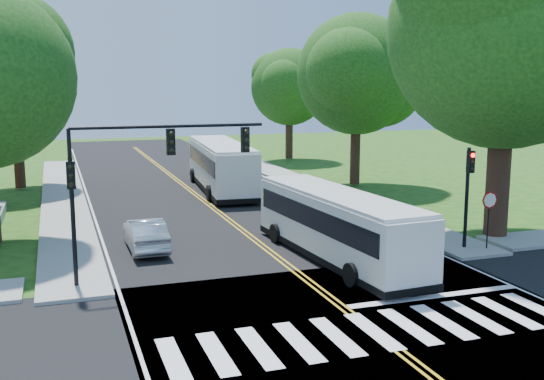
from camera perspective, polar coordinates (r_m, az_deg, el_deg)
name	(u,v)px	position (r m, az deg, el deg)	size (l,w,h in m)	color
ground	(366,325)	(20.03, 8.39, -11.92)	(140.00, 140.00, 0.00)	#1D4411
road	(219,213)	(36.31, -4.76, -2.02)	(14.00, 96.00, 0.01)	black
cross_road	(366,325)	(20.02, 8.39, -11.91)	(60.00, 12.00, 0.01)	black
center_line	(203,200)	(40.12, -6.18, -0.92)	(0.36, 70.00, 0.01)	gold
edge_line_w	(91,207)	(39.21, -15.91, -1.48)	(0.12, 70.00, 0.01)	silver
edge_line_e	(304,194)	(42.13, 2.87, -0.37)	(0.12, 70.00, 0.01)	silver
crosswalk	(373,331)	(19.61, 9.08, -12.37)	(12.60, 3.00, 0.01)	silver
stop_bar	(435,296)	(23.01, 14.39, -9.20)	(6.60, 0.40, 0.01)	silver
sidewalk_nw	(64,199)	(42.11, -18.19, -0.76)	(2.60, 40.00, 0.15)	gray
sidewalk_ne	(308,185)	(45.41, 3.22, 0.44)	(2.60, 40.00, 0.15)	gray
tree_ne_big	(507,31)	(31.51, 20.31, 13.24)	(10.80, 10.80, 14.91)	#321D14
tree_west_far	(14,87)	(46.54, -22.11, 8.54)	(7.60, 7.60, 10.67)	#321D14
tree_east_mid	(357,74)	(45.25, 7.62, 10.23)	(8.40, 8.40, 11.93)	#321D14
tree_east_far	(289,87)	(60.33, 1.57, 9.20)	(7.20, 7.20, 10.34)	#321D14
signal_nw	(139,166)	(23.27, -11.84, 2.16)	(7.15, 0.46, 5.66)	black
signal_ne	(468,184)	(28.81, 17.18, 0.50)	(0.30, 0.46, 4.40)	black
stop_sign	(489,206)	(29.08, 18.90, -1.37)	(0.76, 0.08, 2.53)	black
bus_lead	(337,224)	(26.46, 5.82, -3.09)	(3.24, 11.18, 2.85)	silver
bus_follow	(221,165)	(43.50, -4.61, 2.24)	(3.82, 12.86, 3.28)	silver
hatchback	(146,234)	(28.54, -11.27, -3.92)	(1.51, 4.32, 1.42)	silver
suv	(402,234)	(29.25, 11.54, -3.84)	(1.97, 4.27, 1.19)	silver
dark_sedan	(295,192)	(39.36, 2.08, -0.14)	(1.77, 4.36, 1.26)	black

